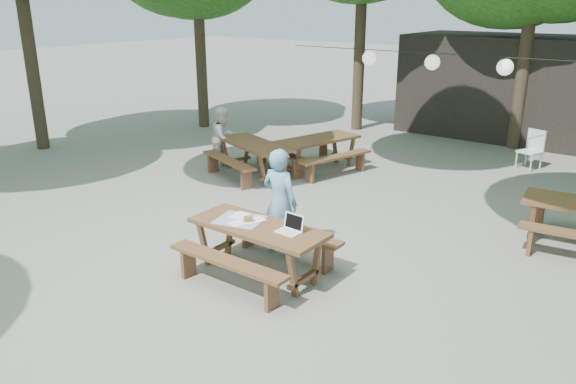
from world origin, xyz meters
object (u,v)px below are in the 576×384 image
(picnic_table_nw, at_px, (254,159))
(second_person, at_px, (224,138))
(plastic_chair, at_px, (529,158))
(main_picnic_table, at_px, (258,249))
(woman, at_px, (280,202))

(picnic_table_nw, xyz_separation_m, second_person, (-0.98, 0.08, 0.32))
(plastic_chair, bearing_deg, picnic_table_nw, -119.78)
(main_picnic_table, xyz_separation_m, plastic_chair, (1.65, 7.88, -0.13))
(main_picnic_table, xyz_separation_m, second_person, (-4.11, 3.72, 0.32))
(woman, distance_m, plastic_chair, 7.38)
(plastic_chair, bearing_deg, second_person, -125.53)
(plastic_chair, bearing_deg, woman, -85.95)
(picnic_table_nw, bearing_deg, second_person, -165.57)
(second_person, bearing_deg, main_picnic_table, -144.35)
(main_picnic_table, height_order, plastic_chair, plastic_chair)
(main_picnic_table, distance_m, picnic_table_nw, 4.80)
(main_picnic_table, xyz_separation_m, woman, (-0.20, 0.76, 0.44))
(main_picnic_table, bearing_deg, second_person, 137.84)
(picnic_table_nw, height_order, plastic_chair, plastic_chair)
(picnic_table_nw, distance_m, second_person, 1.04)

